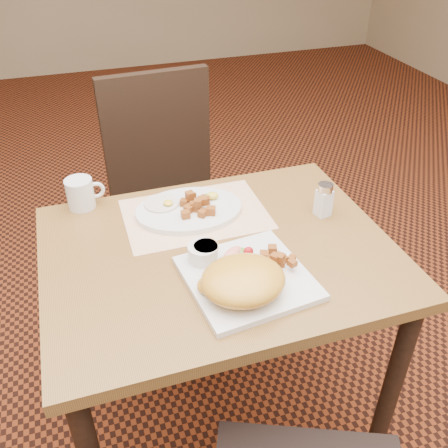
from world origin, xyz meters
TOP-DOWN VIEW (x-y plane):
  - ground at (0.00, 0.00)m, footprint 8.00×8.00m
  - table at (0.00, 0.00)m, footprint 0.90×0.70m
  - chair_far at (0.01, 0.68)m, footprint 0.45×0.45m
  - placemat at (-0.02, 0.17)m, footprint 0.40×0.28m
  - plate_square at (0.03, -0.14)m, footprint 0.31×0.31m
  - plate_oval at (-0.03, 0.19)m, footprint 0.32×0.25m
  - hollandaise_mound at (-0.01, -0.19)m, footprint 0.20×0.17m
  - ramekin at (-0.06, -0.05)m, footprint 0.08×0.07m
  - garnish_sq at (0.03, -0.06)m, footprint 0.08×0.06m
  - fried_egg at (-0.10, 0.23)m, footprint 0.10×0.10m
  - garnish_ov at (0.04, 0.21)m, footprint 0.06×0.04m
  - salt_shaker at (0.33, 0.06)m, footprint 0.05×0.05m
  - coffee_mug at (-0.32, 0.32)m, footprint 0.11×0.08m
  - home_fries_sq at (0.10, -0.12)m, footprint 0.11×0.11m
  - home_fries_ov at (-0.01, 0.17)m, footprint 0.10×0.12m

SIDE VIEW (x-z plane):
  - ground at x=0.00m, z-range 0.00..0.00m
  - chair_far at x=0.01m, z-range 0.05..1.02m
  - table at x=0.00m, z-range 0.27..1.02m
  - placemat at x=-0.02m, z-range 0.75..0.75m
  - plate_square at x=0.03m, z-range 0.75..0.77m
  - plate_oval at x=-0.03m, z-range 0.75..0.77m
  - fried_egg at x=-0.10m, z-range 0.76..0.78m
  - garnish_sq at x=0.03m, z-range 0.76..0.79m
  - garnish_ov at x=0.04m, z-range 0.77..0.79m
  - home_fries_sq at x=0.10m, z-range 0.76..0.80m
  - home_fries_ov at x=-0.01m, z-range 0.76..0.80m
  - ramekin at x=-0.06m, z-range 0.77..0.81m
  - coffee_mug at x=-0.32m, z-range 0.75..0.84m
  - hollandaise_mound at x=-0.01m, z-range 0.76..0.84m
  - salt_shaker at x=0.33m, z-range 0.75..0.85m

